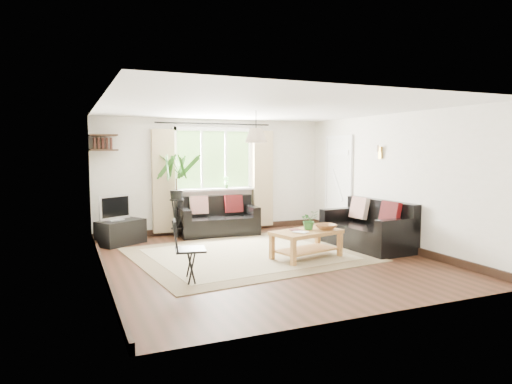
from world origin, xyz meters
name	(u,v)px	position (x,y,z in m)	size (l,w,h in m)	color
floor	(266,259)	(0.00, 0.00, 0.00)	(5.50, 5.50, 0.00)	black
ceiling	(266,108)	(0.00, 0.00, 2.40)	(5.50, 5.50, 0.00)	white
wall_back	(213,176)	(0.00, 2.75, 1.20)	(5.00, 0.02, 2.40)	silver
wall_front	(374,203)	(0.00, -2.75, 1.20)	(5.00, 0.02, 2.40)	silver
wall_left	(100,190)	(-2.50, 0.00, 1.20)	(0.02, 5.50, 2.40)	silver
wall_right	(392,181)	(2.50, 0.00, 1.20)	(0.02, 5.50, 2.40)	silver
rug	(247,254)	(-0.17, 0.38, 0.01)	(3.59, 3.07, 0.02)	beige
window	(214,159)	(0.00, 2.71, 1.55)	(2.50, 0.16, 2.16)	white
door	(338,185)	(2.47, 1.70, 1.00)	(0.06, 0.96, 2.06)	silver
corner_shelf	(103,143)	(-2.25, 2.50, 1.89)	(0.50, 0.50, 0.34)	black
pendant_lamp	(256,132)	(0.00, 0.40, 2.05)	(0.36, 0.36, 0.54)	beige
wall_sconce	(379,151)	(2.43, 0.30, 1.74)	(0.12, 0.12, 0.28)	beige
sofa_back	(218,217)	(-0.04, 2.29, 0.37)	(1.59, 0.79, 0.75)	black
sofa_right	(366,225)	(2.01, 0.07, 0.40)	(0.86, 1.71, 0.81)	black
coffee_table	(306,245)	(0.62, -0.24, 0.23)	(1.12, 0.61, 0.46)	brown
table_plant	(309,220)	(0.70, -0.16, 0.61)	(0.28, 0.24, 0.31)	#2B6528
bowl	(325,227)	(0.96, -0.26, 0.50)	(0.34, 0.34, 0.08)	brown
book_a	(298,233)	(0.36, -0.41, 0.47)	(0.16, 0.23, 0.02)	white
book_b	(291,230)	(0.37, -0.17, 0.47)	(0.16, 0.21, 0.02)	#552522
tv_stand	(121,232)	(-2.02, 2.09, 0.23)	(0.84, 0.47, 0.45)	black
tv	(115,207)	(-2.12, 2.09, 0.70)	(0.65, 0.22, 0.50)	#A5A5AA
palm_stand	(177,196)	(-0.90, 2.33, 0.84)	(0.65, 0.65, 1.68)	black
folding_chair	(191,251)	(-1.44, -0.77, 0.42)	(0.43, 0.43, 0.84)	black
sill_plant	(226,182)	(0.25, 2.63, 1.06)	(0.14, 0.10, 0.27)	#2D6023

